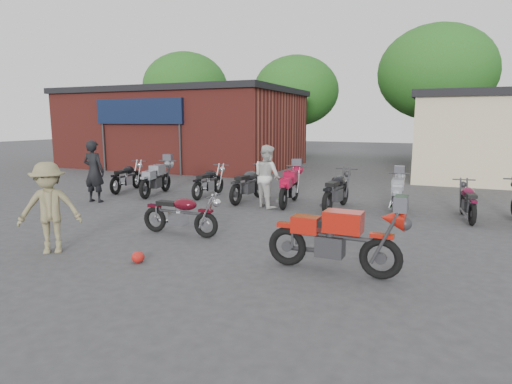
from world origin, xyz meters
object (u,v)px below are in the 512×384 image
at_px(vintage_motorcycle, 181,212).
at_px(person_tan, 49,208).
at_px(helmet, 138,257).
at_px(row_bike_6, 397,192).
at_px(row_bike_1, 156,177).
at_px(row_bike_0, 127,176).
at_px(person_light, 267,176).
at_px(person_dark, 94,171).
at_px(row_bike_3, 248,182).
at_px(row_bike_5, 337,188).
at_px(sportbike, 335,236).
at_px(row_bike_2, 209,180).
at_px(row_bike_7, 468,199).
at_px(row_bike_4, 290,185).

distance_m(vintage_motorcycle, person_tan, 2.68).
height_order(helmet, row_bike_6, row_bike_6).
bearing_deg(row_bike_1, row_bike_0, 70.81).
relative_size(person_light, row_bike_6, 0.95).
distance_m(person_dark, row_bike_1, 2.14).
bearing_deg(person_dark, vintage_motorcycle, 149.35).
xyz_separation_m(row_bike_3, row_bike_5, (2.90, -0.19, 0.00)).
bearing_deg(sportbike, row_bike_6, 86.40).
xyz_separation_m(person_dark, row_bike_2, (2.84, 2.28, -0.42)).
bearing_deg(person_light, row_bike_1, 27.73).
bearing_deg(person_light, row_bike_0, 26.91).
bearing_deg(row_bike_7, row_bike_2, 81.27).
distance_m(sportbike, person_tan, 5.47).
relative_size(row_bike_4, row_bike_6, 1.09).
distance_m(helmet, row_bike_5, 6.55).
bearing_deg(row_bike_0, row_bike_4, -99.49).
relative_size(helmet, row_bike_3, 0.11).
relative_size(row_bike_2, row_bike_3, 0.91).
xyz_separation_m(row_bike_2, row_bike_4, (2.99, -0.26, 0.06)).
relative_size(sportbike, row_bike_3, 1.05).
height_order(row_bike_2, row_bike_7, row_bike_2).
distance_m(row_bike_3, row_bike_6, 4.55).
bearing_deg(row_bike_3, row_bike_7, -86.80).
distance_m(helmet, row_bike_3, 6.37).
bearing_deg(row_bike_0, row_bike_1, -108.06).
xyz_separation_m(sportbike, person_light, (-3.13, 4.74, 0.28)).
height_order(person_tan, row_bike_7, person_tan).
bearing_deg(row_bike_5, vintage_motorcycle, 152.84).
distance_m(person_tan, row_bike_7, 9.97).
bearing_deg(row_bike_6, row_bike_4, 90.45).
bearing_deg(helmet, row_bike_5, 69.73).
height_order(row_bike_4, row_bike_5, row_bike_5).
relative_size(row_bike_6, row_bike_7, 1.06).
relative_size(person_tan, row_bike_5, 0.83).
distance_m(helmet, person_dark, 6.67).
bearing_deg(row_bike_2, vintage_motorcycle, -156.90).
bearing_deg(person_dark, person_light, -169.88).
height_order(vintage_motorcycle, row_bike_3, row_bike_3).
xyz_separation_m(row_bike_4, row_bike_5, (1.49, -0.15, 0.00)).
relative_size(vintage_motorcycle, person_dark, 0.95).
bearing_deg(row_bike_2, row_bike_0, 93.90).
distance_m(sportbike, row_bike_0, 10.47).
bearing_deg(row_bike_6, row_bike_2, 86.42).
xyz_separation_m(helmet, row_bike_0, (-5.54, 6.37, 0.47)).
relative_size(sportbike, person_dark, 1.14).
relative_size(person_dark, row_bike_0, 0.99).
height_order(sportbike, row_bike_7, sportbike).
bearing_deg(row_bike_4, person_tan, 151.40).
distance_m(row_bike_1, row_bike_3, 3.44).
bearing_deg(person_dark, row_bike_5, -170.26).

